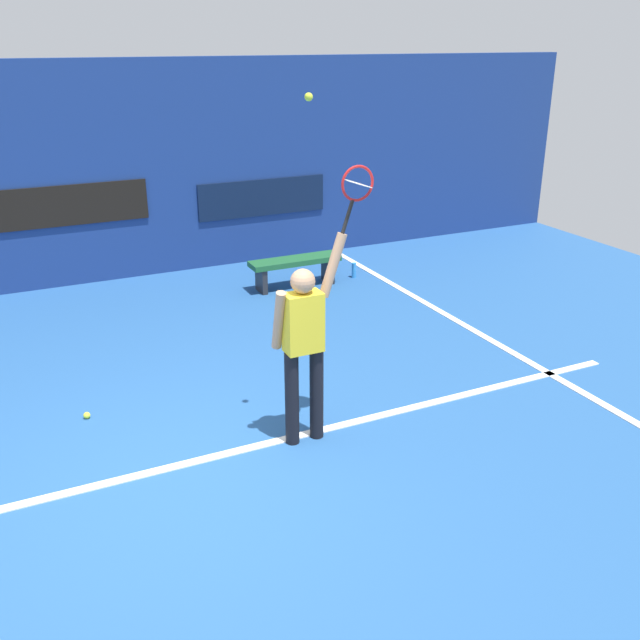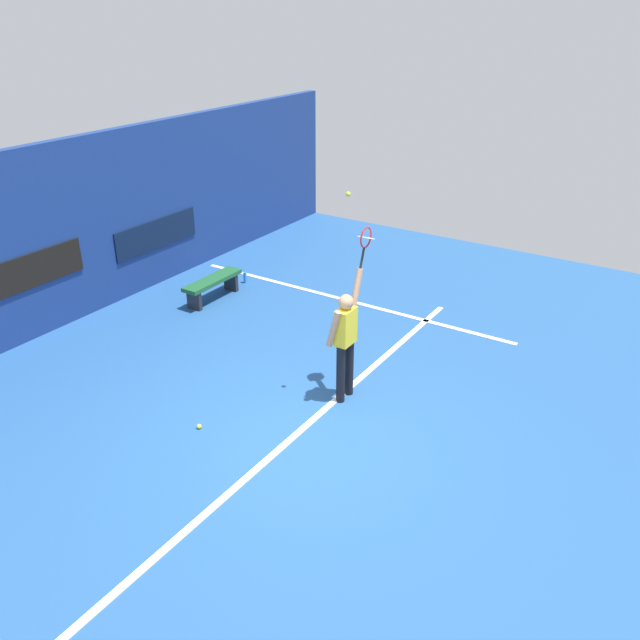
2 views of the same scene
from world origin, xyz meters
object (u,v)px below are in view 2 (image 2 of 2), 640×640
at_px(spare_ball, 199,426).
at_px(water_bottle, 245,278).
at_px(tennis_player, 345,338).
at_px(tennis_racket, 366,240).
at_px(tennis_ball, 348,194).
at_px(court_bench, 213,284).

bearing_deg(spare_ball, water_bottle, 31.64).
bearing_deg(spare_ball, tennis_player, -35.50).
xyz_separation_m(tennis_player, tennis_racket, (0.50, -0.00, 1.34)).
distance_m(tennis_player, tennis_ball, 2.09).
height_order(tennis_player, water_bottle, tennis_player).
xyz_separation_m(water_bottle, spare_ball, (-4.50, -2.77, -0.09)).
bearing_deg(court_bench, water_bottle, 0.00).
bearing_deg(tennis_racket, water_bottle, 61.71).
bearing_deg(tennis_player, tennis_racket, -0.48).
bearing_deg(spare_ball, tennis_racket, -29.22).
height_order(tennis_player, court_bench, tennis_player).
xyz_separation_m(tennis_racket, tennis_ball, (-0.42, 0.05, 0.75)).
bearing_deg(tennis_ball, court_bench, 68.27).
bearing_deg(tennis_ball, spare_ball, 146.73).
height_order(tennis_player, spare_ball, tennis_player).
height_order(tennis_racket, water_bottle, tennis_racket).
distance_m(court_bench, spare_ball, 4.46).
bearing_deg(court_bench, tennis_ball, -111.73).
bearing_deg(water_bottle, tennis_player, -123.54).
xyz_separation_m(tennis_ball, court_bench, (1.60, 4.01, -2.76)).
xyz_separation_m(tennis_player, spare_ball, (-1.81, 1.29, -0.98)).
distance_m(tennis_ball, spare_ball, 3.81).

